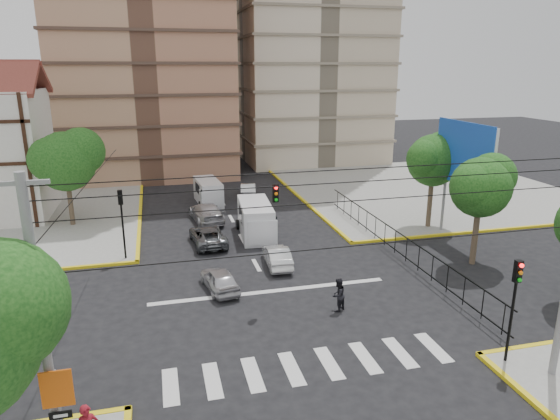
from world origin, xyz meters
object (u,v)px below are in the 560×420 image
object	(u,v)px
pedestrian_crosswalk	(338,295)
car_white_front_right	(277,256)
district_sign	(58,398)
van_right_lane	(256,221)
van_left_lane	(209,193)
traffic_light_nw	(122,213)
car_silver_front_left	(220,279)
traffic_light_se	(515,294)

from	to	relation	value
pedestrian_crosswalk	car_white_front_right	bearing A→B (deg)	-112.31
pedestrian_crosswalk	district_sign	bearing A→B (deg)	-2.98
van_right_lane	van_left_lane	size ratio (longest dim) A/B	1.15
van_left_lane	district_sign	bearing A→B (deg)	-109.73
district_sign	van_right_lane	distance (m)	21.87
traffic_light_nw	car_white_front_right	distance (m)	9.88
van_right_lane	car_silver_front_left	world-z (taller)	van_right_lane
van_right_lane	district_sign	bearing A→B (deg)	-112.30
van_right_lane	car_silver_front_left	size ratio (longest dim) A/B	1.51
car_silver_front_left	pedestrian_crosswalk	bearing A→B (deg)	134.86
district_sign	pedestrian_crosswalk	xyz separation A→B (m)	(11.55, 7.47, -1.59)
traffic_light_nw	district_sign	world-z (taller)	traffic_light_nw
car_white_front_right	pedestrian_crosswalk	xyz separation A→B (m)	(1.54, -6.37, 0.24)
district_sign	car_silver_front_left	xyz separation A→B (m)	(6.16, 11.31, -1.83)
van_left_lane	pedestrian_crosswalk	distance (m)	21.95
traffic_light_nw	pedestrian_crosswalk	distance (m)	14.42
van_left_lane	car_white_front_right	distance (m)	15.41
car_silver_front_left	pedestrian_crosswalk	world-z (taller)	pedestrian_crosswalk
traffic_light_nw	district_sign	bearing A→B (deg)	-93.36
traffic_light_nw	van_right_lane	size ratio (longest dim) A/B	0.80
pedestrian_crosswalk	car_silver_front_left	bearing A→B (deg)	-71.34
van_right_lane	car_white_front_right	xyz separation A→B (m)	(0.14, -5.63, -0.55)
van_left_lane	pedestrian_crosswalk	size ratio (longest dim) A/B	2.79
van_left_lane	car_silver_front_left	size ratio (longest dim) A/B	1.32
traffic_light_nw	van_left_lane	size ratio (longest dim) A/B	0.92
car_silver_front_left	car_white_front_right	xyz separation A→B (m)	(3.85, 2.53, 0.00)
traffic_light_se	traffic_light_nw	xyz separation A→B (m)	(-15.60, 15.60, 0.00)
district_sign	van_left_lane	xyz separation A→B (m)	(7.55, 29.05, -1.43)
van_right_lane	van_left_lane	distance (m)	9.86
traffic_light_se	traffic_light_nw	bearing A→B (deg)	135.00
traffic_light_nw	district_sign	size ratio (longest dim) A/B	1.38
van_left_lane	car_silver_front_left	xyz separation A→B (m)	(-1.39, -17.74, -0.40)
traffic_light_se	district_sign	distance (m)	16.68
district_sign	car_white_front_right	world-z (taller)	district_sign
car_silver_front_left	van_right_lane	bearing A→B (deg)	-124.10
traffic_light_se	district_sign	xyz separation A→B (m)	(-16.60, -1.44, -0.66)
district_sign	van_left_lane	world-z (taller)	district_sign
van_right_lane	car_silver_front_left	distance (m)	8.98
van_right_lane	car_white_front_right	size ratio (longest dim) A/B	1.46
van_right_lane	car_white_front_right	bearing A→B (deg)	-83.96
traffic_light_se	van_left_lane	bearing A→B (deg)	108.14
car_silver_front_left	car_white_front_right	size ratio (longest dim) A/B	0.97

